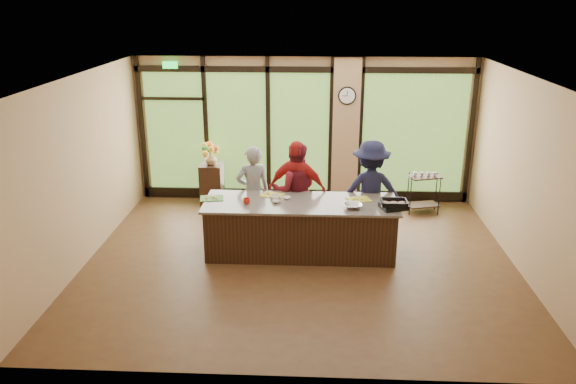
# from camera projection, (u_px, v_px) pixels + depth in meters

# --- Properties ---
(floor) EXTENTS (7.00, 7.00, 0.00)m
(floor) POSITION_uv_depth(u_px,v_px,m) (300.00, 260.00, 9.30)
(floor) COLOR #4E2F1B
(floor) RESTS_ON ground
(ceiling) EXTENTS (7.00, 7.00, 0.00)m
(ceiling) POSITION_uv_depth(u_px,v_px,m) (301.00, 78.00, 8.30)
(ceiling) COLOR silver
(ceiling) RESTS_ON back_wall
(back_wall) EXTENTS (7.00, 0.00, 7.00)m
(back_wall) POSITION_uv_depth(u_px,v_px,m) (304.00, 130.00, 11.62)
(back_wall) COLOR tan
(back_wall) RESTS_ON floor
(left_wall) EXTENTS (0.00, 6.00, 6.00)m
(left_wall) POSITION_uv_depth(u_px,v_px,m) (82.00, 171.00, 8.96)
(left_wall) COLOR tan
(left_wall) RESTS_ON floor
(right_wall) EXTENTS (0.00, 6.00, 6.00)m
(right_wall) POSITION_uv_depth(u_px,v_px,m) (527.00, 177.00, 8.64)
(right_wall) COLOR tan
(right_wall) RESTS_ON floor
(window_wall) EXTENTS (6.90, 0.12, 3.00)m
(window_wall) POSITION_uv_depth(u_px,v_px,m) (312.00, 136.00, 11.61)
(window_wall) COLOR tan
(window_wall) RESTS_ON floor
(island_base) EXTENTS (3.10, 1.00, 0.88)m
(island_base) POSITION_uv_depth(u_px,v_px,m) (300.00, 229.00, 9.43)
(island_base) COLOR black
(island_base) RESTS_ON floor
(countertop) EXTENTS (3.20, 1.10, 0.04)m
(countertop) POSITION_uv_depth(u_px,v_px,m) (301.00, 203.00, 9.28)
(countertop) COLOR slate
(countertop) RESTS_ON island_base
(wall_clock) EXTENTS (0.36, 0.04, 0.36)m
(wall_clock) POSITION_uv_depth(u_px,v_px,m) (347.00, 96.00, 11.21)
(wall_clock) COLOR black
(wall_clock) RESTS_ON window_wall
(cook_left) EXTENTS (0.71, 0.58, 1.67)m
(cook_left) POSITION_uv_depth(u_px,v_px,m) (253.00, 192.00, 10.02)
(cook_left) COLOR gray
(cook_left) RESTS_ON floor
(cook_midleft) EXTENTS (0.91, 0.75, 1.73)m
(cook_midleft) POSITION_uv_depth(u_px,v_px,m) (295.00, 190.00, 9.98)
(cook_midleft) COLOR maroon
(cook_midleft) RESTS_ON floor
(cook_midright) EXTENTS (1.10, 0.61, 1.78)m
(cook_midright) POSITION_uv_depth(u_px,v_px,m) (297.00, 190.00, 9.92)
(cook_midright) COLOR #B41D1B
(cook_midright) RESTS_ON floor
(cook_right) EXTENTS (1.22, 0.77, 1.80)m
(cook_right) POSITION_uv_depth(u_px,v_px,m) (370.00, 191.00, 9.87)
(cook_right) COLOR #171833
(cook_right) RESTS_ON floor
(roasting_pan) EXTENTS (0.49, 0.43, 0.07)m
(roasting_pan) POSITION_uv_depth(u_px,v_px,m) (394.00, 206.00, 8.98)
(roasting_pan) COLOR black
(roasting_pan) RESTS_ON countertop
(mixing_bowl) EXTENTS (0.33, 0.33, 0.07)m
(mixing_bowl) POSITION_uv_depth(u_px,v_px,m) (353.00, 206.00, 9.00)
(mixing_bowl) COLOR silver
(mixing_bowl) RESTS_ON countertop
(cutting_board_left) EXTENTS (0.43, 0.35, 0.01)m
(cutting_board_left) POSITION_uv_depth(u_px,v_px,m) (212.00, 198.00, 9.43)
(cutting_board_left) COLOR #457B2D
(cutting_board_left) RESTS_ON countertop
(cutting_board_center) EXTENTS (0.45, 0.40, 0.01)m
(cutting_board_center) POSITION_uv_depth(u_px,v_px,m) (272.00, 195.00, 9.58)
(cutting_board_center) COLOR gold
(cutting_board_center) RESTS_ON countertop
(cutting_board_right) EXTENTS (0.44, 0.38, 0.01)m
(cutting_board_right) POSITION_uv_depth(u_px,v_px,m) (359.00, 199.00, 9.37)
(cutting_board_right) COLOR gold
(cutting_board_right) RESTS_ON countertop
(prep_bowl_near) EXTENTS (0.19, 0.19, 0.05)m
(prep_bowl_near) POSITION_uv_depth(u_px,v_px,m) (275.00, 197.00, 9.41)
(prep_bowl_near) COLOR silver
(prep_bowl_near) RESTS_ON countertop
(prep_bowl_mid) EXTENTS (0.17, 0.17, 0.05)m
(prep_bowl_mid) POSITION_uv_depth(u_px,v_px,m) (276.00, 201.00, 9.24)
(prep_bowl_mid) COLOR silver
(prep_bowl_mid) RESTS_ON countertop
(prep_bowl_far) EXTENTS (0.17, 0.17, 0.03)m
(prep_bowl_far) POSITION_uv_depth(u_px,v_px,m) (287.00, 198.00, 9.41)
(prep_bowl_far) COLOR silver
(prep_bowl_far) RESTS_ON countertop
(red_ramekin) EXTENTS (0.14, 0.14, 0.09)m
(red_ramekin) POSITION_uv_depth(u_px,v_px,m) (247.00, 201.00, 9.18)
(red_ramekin) COLOR red
(red_ramekin) RESTS_ON countertop
(flower_stand) EXTENTS (0.45, 0.45, 0.89)m
(flower_stand) POSITION_uv_depth(u_px,v_px,m) (212.00, 185.00, 11.56)
(flower_stand) COLOR black
(flower_stand) RESTS_ON floor
(flower_vase) EXTENTS (0.32, 0.32, 0.26)m
(flower_vase) POSITION_uv_depth(u_px,v_px,m) (211.00, 159.00, 11.37)
(flower_vase) COLOR #947650
(flower_vase) RESTS_ON flower_stand
(bar_cart) EXTENTS (0.69, 0.50, 0.85)m
(bar_cart) POSITION_uv_depth(u_px,v_px,m) (424.00, 188.00, 11.19)
(bar_cart) COLOR black
(bar_cart) RESTS_ON floor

